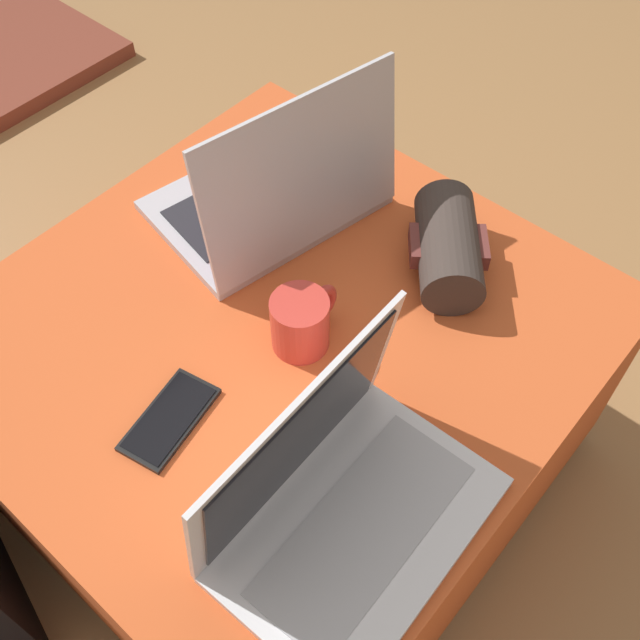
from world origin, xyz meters
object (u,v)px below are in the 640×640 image
wrist_brace (448,246)px  cell_phone (171,420)px  laptop_near (339,498)px  laptop_far (276,193)px  coffee_mug (301,322)px

wrist_brace → cell_phone: bearing=166.0°
laptop_near → laptop_far: size_ratio=0.89×
laptop_near → wrist_brace: size_ratio=1.65×
laptop_near → laptop_far: bearing=49.5°
laptop_far → wrist_brace: bearing=119.6°
cell_phone → coffee_mug: coffee_mug is taller
cell_phone → laptop_far: bearing=100.9°
coffee_mug → laptop_near: bearing=-128.5°
laptop_far → wrist_brace: size_ratio=1.85×
laptop_near → cell_phone: (-0.05, 0.25, -0.05)m
coffee_mug → laptop_far: bearing=50.6°
laptop_near → coffee_mug: laptop_near is taller
laptop_far → cell_phone: laptop_far is taller
laptop_near → coffee_mug: bearing=49.9°
coffee_mug → cell_phone: bearing=168.7°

